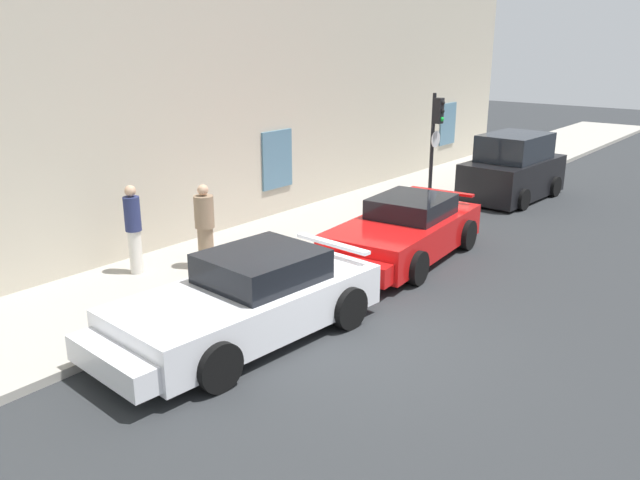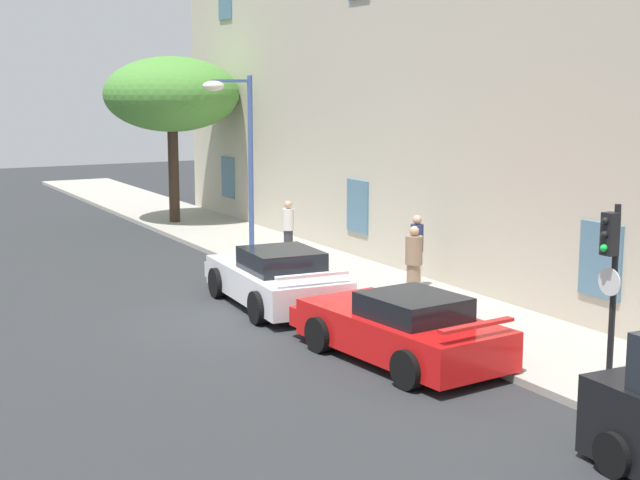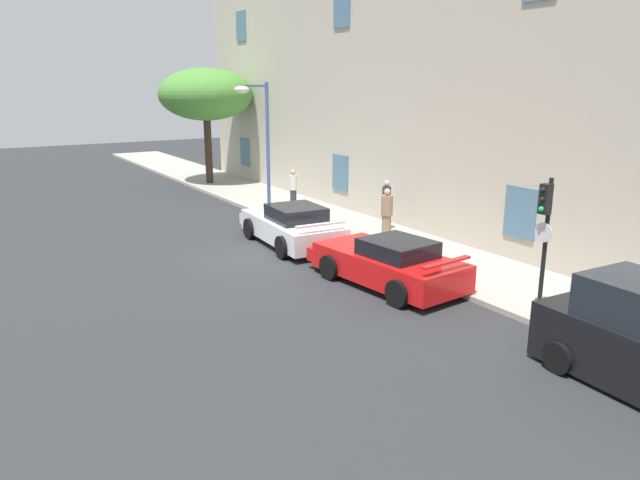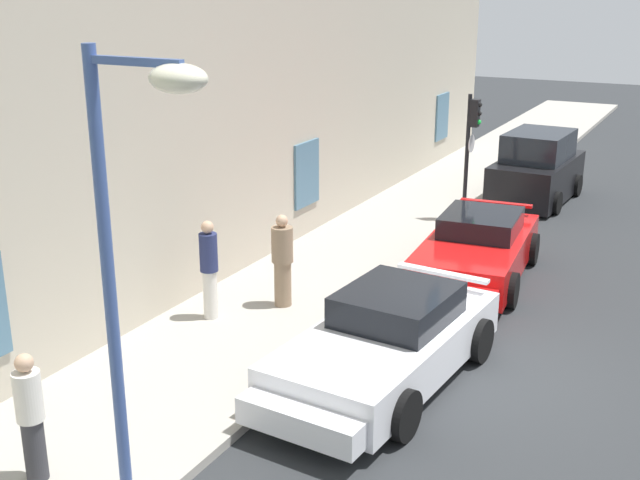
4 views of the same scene
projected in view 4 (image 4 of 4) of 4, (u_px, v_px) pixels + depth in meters
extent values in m
plane|color=#2B2D30|center=(493.00, 374.00, 12.48)|extent=(80.00, 80.00, 0.00)
cube|color=#A8A399|center=(264.00, 320.00, 14.31)|extent=(60.00, 3.38, 0.14)
cube|color=slate|center=(307.00, 174.00, 18.49)|extent=(1.10, 0.06, 1.50)
cube|color=slate|center=(442.00, 117.00, 26.32)|extent=(1.10, 0.06, 1.50)
cube|color=white|center=(387.00, 347.00, 12.15)|extent=(4.54, 2.25, 0.68)
cube|color=black|center=(398.00, 305.00, 12.24)|extent=(1.87, 1.67, 0.48)
cube|color=white|center=(319.00, 407.00, 10.61)|extent=(1.45, 1.86, 0.38)
cube|color=white|center=(443.00, 273.00, 13.61)|extent=(0.28, 1.64, 0.06)
cylinder|color=black|center=(403.00, 415.00, 10.62)|extent=(0.74, 0.29, 0.72)
cylinder|color=black|center=(283.00, 378.00, 11.59)|extent=(0.74, 0.29, 0.72)
cylinder|color=black|center=(479.00, 340.00, 12.82)|extent=(0.74, 0.29, 0.72)
cylinder|color=black|center=(373.00, 315.00, 13.79)|extent=(0.74, 0.29, 0.72)
cube|color=red|center=(476.00, 253.00, 16.38)|extent=(4.40, 2.25, 0.70)
cube|color=black|center=(481.00, 223.00, 16.49)|extent=(1.83, 1.65, 0.42)
cube|color=red|center=(454.00, 288.00, 14.77)|extent=(1.43, 1.83, 0.38)
cube|color=red|center=(496.00, 203.00, 17.93)|extent=(0.30, 1.60, 0.06)
cylinder|color=black|center=(511.00, 290.00, 14.94)|extent=(0.71, 0.30, 0.69)
cylinder|color=black|center=(414.00, 277.00, 15.63)|extent=(0.71, 0.30, 0.69)
cylinder|color=black|center=(532.00, 249.00, 17.26)|extent=(0.71, 0.30, 0.69)
cylinder|color=black|center=(446.00, 239.00, 17.94)|extent=(0.71, 0.30, 0.69)
cube|color=black|center=(536.00, 178.00, 22.20)|extent=(3.76, 1.93, 1.09)
cube|color=#1E232B|center=(539.00, 145.00, 21.92)|extent=(2.28, 1.65, 0.75)
cylinder|color=black|center=(556.00, 203.00, 20.98)|extent=(0.62, 0.23, 0.61)
cylinder|color=black|center=(492.00, 194.00, 21.82)|extent=(0.62, 0.23, 0.61)
cylinder|color=black|center=(577.00, 185.00, 22.78)|extent=(0.62, 0.23, 0.61)
cylinder|color=black|center=(516.00, 178.00, 23.63)|extent=(0.62, 0.23, 0.61)
cylinder|color=black|center=(467.00, 157.00, 19.76)|extent=(0.10, 0.10, 3.11)
cube|color=black|center=(475.00, 113.00, 19.36)|extent=(0.22, 0.20, 0.66)
sphere|color=black|center=(480.00, 105.00, 19.25)|extent=(0.12, 0.12, 0.12)
sphere|color=black|center=(479.00, 113.00, 19.31)|extent=(0.12, 0.12, 0.12)
sphere|color=green|center=(479.00, 122.00, 19.37)|extent=(0.12, 0.12, 0.12)
cylinder|color=white|center=(472.00, 144.00, 19.61)|extent=(0.44, 0.02, 0.44)
cylinder|color=#3F5999|center=(110.00, 292.00, 8.46)|extent=(0.14, 0.14, 5.13)
cube|color=#3F5999|center=(134.00, 61.00, 7.47)|extent=(0.08, 1.10, 0.08)
ellipsoid|color=#EAE5C6|center=(178.00, 78.00, 7.29)|extent=(0.44, 0.60, 0.28)
cylinder|color=#333338|center=(35.00, 449.00, 9.51)|extent=(0.35, 0.35, 0.80)
cylinder|color=silver|center=(28.00, 396.00, 9.30)|extent=(0.44, 0.44, 0.62)
sphere|color=tan|center=(24.00, 363.00, 9.17)|extent=(0.22, 0.22, 0.22)
cylinder|color=#8C7259|center=(283.00, 283.00, 14.67)|extent=(0.44, 0.44, 0.85)
cylinder|color=#8C7259|center=(282.00, 245.00, 14.44)|extent=(0.55, 0.55, 0.65)
sphere|color=tan|center=(282.00, 221.00, 14.30)|extent=(0.22, 0.22, 0.22)
cylinder|color=silver|center=(210.00, 294.00, 14.12)|extent=(0.32, 0.32, 0.88)
cylinder|color=navy|center=(208.00, 252.00, 13.88)|extent=(0.40, 0.40, 0.68)
sphere|color=tan|center=(207.00, 227.00, 13.74)|extent=(0.22, 0.22, 0.22)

